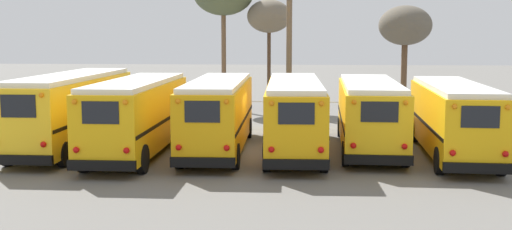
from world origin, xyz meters
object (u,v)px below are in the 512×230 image
at_px(utility_pole, 289,48).
at_px(bare_tree_1, 405,26).
at_px(school_bus_4, 369,113).
at_px(school_bus_1, 137,114).
at_px(school_bus_2, 218,113).
at_px(school_bus_0, 72,108).
at_px(school_bus_3, 294,113).
at_px(bare_tree_0, 269,17).
at_px(school_bus_5, 453,117).

xyz_separation_m(utility_pole, bare_tree_1, (8.28, 7.48, 1.42)).
relative_size(school_bus_4, utility_pole, 1.21).
bearing_deg(utility_pole, school_bus_4, -72.39).
xyz_separation_m(school_bus_1, school_bus_2, (3.30, 1.05, -0.04)).
relative_size(school_bus_0, bare_tree_1, 1.51).
bearing_deg(utility_pole, school_bus_3, -87.67).
distance_m(school_bus_3, bare_tree_1, 22.06).
relative_size(school_bus_2, bare_tree_0, 1.38).
relative_size(utility_pole, bare_tree_0, 1.12).
xyz_separation_m(school_bus_0, school_bus_3, (9.89, -0.16, -0.09)).
xyz_separation_m(school_bus_1, school_bus_5, (13.18, 0.54, -0.08)).
relative_size(school_bus_0, school_bus_3, 0.98).
height_order(school_bus_0, school_bus_2, school_bus_0).
height_order(school_bus_2, school_bus_4, school_bus_2).
height_order(school_bus_5, bare_tree_1, bare_tree_1).
relative_size(school_bus_0, bare_tree_0, 1.46).
bearing_deg(school_bus_2, school_bus_3, 1.64).
xyz_separation_m(school_bus_4, school_bus_5, (3.30, -1.38, 0.01)).
height_order(school_bus_4, school_bus_5, school_bus_5).
relative_size(bare_tree_0, bare_tree_1, 1.03).
bearing_deg(school_bus_4, school_bus_2, -172.47).
bearing_deg(school_bus_3, bare_tree_1, 69.05).
height_order(utility_pole, bare_tree_1, utility_pole).
height_order(school_bus_1, school_bus_5, school_bus_1).
bearing_deg(bare_tree_1, school_bus_2, -118.49).
relative_size(school_bus_5, bare_tree_0, 1.34).
bearing_deg(school_bus_3, school_bus_1, -170.18).
height_order(school_bus_3, bare_tree_0, bare_tree_0).
height_order(school_bus_0, school_bus_1, school_bus_0).
xyz_separation_m(school_bus_0, school_bus_1, (3.30, -1.30, -0.06)).
relative_size(school_bus_0, school_bus_1, 1.08).
height_order(school_bus_2, bare_tree_1, bare_tree_1).
xyz_separation_m(school_bus_0, bare_tree_1, (17.65, 20.11, 3.85)).
distance_m(school_bus_0, utility_pole, 15.91).
bearing_deg(school_bus_0, school_bus_3, -0.94).
relative_size(school_bus_0, school_bus_2, 1.05).
distance_m(school_bus_1, school_bus_3, 6.69).
bearing_deg(school_bus_5, bare_tree_0, 117.30).
height_order(school_bus_0, bare_tree_1, bare_tree_1).
bearing_deg(utility_pole, school_bus_0, -126.56).
distance_m(school_bus_3, school_bus_5, 6.62).
xyz_separation_m(school_bus_2, bare_tree_0, (1.35, 16.04, 4.52)).
height_order(school_bus_1, bare_tree_0, bare_tree_0).
bearing_deg(bare_tree_0, school_bus_4, -70.93).
xyz_separation_m(bare_tree_0, bare_tree_1, (9.71, 4.33, -0.57)).
bearing_deg(school_bus_4, school_bus_5, -22.66).
distance_m(school_bus_3, utility_pole, 13.05).
bearing_deg(school_bus_1, school_bus_0, 158.42).
relative_size(school_bus_1, utility_pole, 1.21).
relative_size(school_bus_3, bare_tree_0, 1.48).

